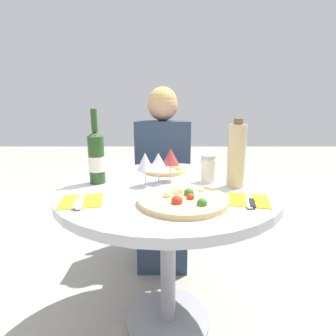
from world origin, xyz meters
TOP-DOWN VIEW (x-y plane):
  - ground_plane at (0.00, 0.00)m, footprint 12.00×12.00m
  - dining_table at (0.00, 0.00)m, footprint 0.95×0.95m
  - chair_behind_diner at (-0.04, 0.78)m, footprint 0.38×0.38m
  - seated_diner at (-0.04, 0.64)m, footprint 0.37×0.47m
  - pizza_large at (0.06, -0.21)m, footprint 0.33×0.33m
  - pizza_small_far at (-0.01, 0.26)m, footprint 0.23×0.23m
  - wine_bottle at (-0.32, 0.05)m, footprint 0.07×0.07m
  - tall_carafe at (0.29, -0.01)m, footprint 0.08×0.08m
  - sugar_shaker at (0.18, 0.06)m, footprint 0.07×0.07m
  - wine_glass_center at (-0.04, 0.04)m, footprint 0.08×0.08m
  - wine_glass_back_right at (0.01, 0.08)m, footprint 0.08×0.08m
  - wine_glass_front_left at (-0.10, 0.00)m, footprint 0.07×0.07m
  - place_setting_left at (-0.32, -0.20)m, footprint 0.18×0.19m
  - place_setting_right at (0.30, -0.19)m, footprint 0.18×0.19m

SIDE VIEW (x-z plane):
  - ground_plane at x=0.00m, z-range 0.00..0.00m
  - chair_behind_diner at x=-0.04m, z-range -0.01..0.83m
  - seated_diner at x=-0.04m, z-range -0.05..1.13m
  - dining_table at x=0.00m, z-range 0.24..0.95m
  - place_setting_left at x=-0.32m, z-range 0.71..0.72m
  - place_setting_right at x=0.30m, z-range 0.71..0.72m
  - pizza_large at x=0.06m, z-range 0.70..0.75m
  - pizza_small_far at x=-0.01m, z-range 0.70..0.75m
  - sugar_shaker at x=0.18m, z-range 0.71..0.84m
  - wine_glass_center at x=-0.04m, z-range 0.74..0.88m
  - wine_glass_front_left at x=-0.10m, z-range 0.74..0.89m
  - wine_glass_back_right at x=0.01m, z-range 0.75..0.90m
  - wine_bottle at x=-0.32m, z-range 0.66..1.00m
  - tall_carafe at x=0.29m, z-range 0.70..1.00m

